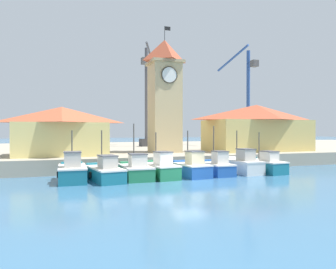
% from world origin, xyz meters
% --- Properties ---
extents(ground_plane, '(300.00, 300.00, 0.00)m').
position_xyz_m(ground_plane, '(0.00, 0.00, 0.00)').
color(ground_plane, '#386689').
extents(quay_wharf, '(120.00, 40.00, 1.39)m').
position_xyz_m(quay_wharf, '(0.00, 26.38, 0.70)').
color(quay_wharf, '#9E937F').
rests_on(quay_wharf, ground).
extents(fishing_boat_far_left, '(2.19, 4.55, 3.92)m').
position_xyz_m(fishing_boat_far_left, '(-8.51, 2.78, 0.79)').
color(fishing_boat_far_left, '#196B7F').
rests_on(fishing_boat_far_left, ground).
extents(fishing_boat_left_outer, '(2.76, 5.46, 3.92)m').
position_xyz_m(fishing_boat_left_outer, '(-6.12, 2.48, 0.69)').
color(fishing_boat_left_outer, '#196B7F').
rests_on(fishing_boat_left_outer, ground).
extents(fishing_boat_left_inner, '(2.24, 4.70, 4.48)m').
position_xyz_m(fishing_boat_left_inner, '(-3.58, 2.68, 0.71)').
color(fishing_boat_left_inner, '#237A4C').
rests_on(fishing_boat_left_inner, ground).
extents(fishing_boat_mid_left, '(2.54, 4.85, 3.75)m').
position_xyz_m(fishing_boat_mid_left, '(-1.60, 2.65, 0.75)').
color(fishing_boat_mid_left, '#237A4C').
rests_on(fishing_boat_mid_left, ground).
extents(fishing_boat_center, '(2.48, 4.32, 3.90)m').
position_xyz_m(fishing_boat_center, '(1.17, 2.47, 0.74)').
color(fishing_boat_center, '#2356A8').
rests_on(fishing_boat_center, ground).
extents(fishing_boat_mid_right, '(1.94, 4.21, 4.33)m').
position_xyz_m(fishing_boat_mid_right, '(3.75, 2.79, 0.71)').
color(fishing_boat_mid_right, '#2356A8').
rests_on(fishing_boat_mid_right, ground).
extents(fishing_boat_right_inner, '(2.15, 5.10, 3.90)m').
position_xyz_m(fishing_boat_right_inner, '(6.53, 3.33, 0.77)').
color(fishing_boat_right_inner, silver).
rests_on(fishing_boat_right_inner, ground).
extents(fishing_boat_right_outer, '(2.33, 4.92, 3.75)m').
position_xyz_m(fishing_boat_right_outer, '(8.59, 2.77, 0.72)').
color(fishing_boat_right_outer, '#196B7F').
rests_on(fishing_boat_right_outer, ground).
extents(clock_tower, '(3.74, 3.74, 14.59)m').
position_xyz_m(clock_tower, '(2.18, 12.87, 8.24)').
color(clock_tower, tan).
rests_on(clock_tower, quay_wharf).
extents(warehouse_left, '(9.23, 6.87, 4.93)m').
position_xyz_m(warehouse_left, '(-9.20, 11.87, 3.92)').
color(warehouse_left, '#E5D17A').
rests_on(warehouse_left, quay_wharf).
extents(warehouse_right, '(12.55, 7.06, 5.71)m').
position_xyz_m(warehouse_right, '(13.91, 11.93, 4.31)').
color(warehouse_right, tan).
rests_on(warehouse_right, quay_wharf).
extents(port_crane_near, '(2.99, 8.75, 16.33)m').
position_xyz_m(port_crane_near, '(19.20, 22.49, 7.35)').
color(port_crane_near, navy).
rests_on(port_crane_near, quay_wharf).
extents(port_crane_far, '(4.28, 7.56, 16.63)m').
position_xyz_m(port_crane_far, '(3.83, 27.26, 7.43)').
color(port_crane_far, '#353539').
rests_on(port_crane_far, quay_wharf).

